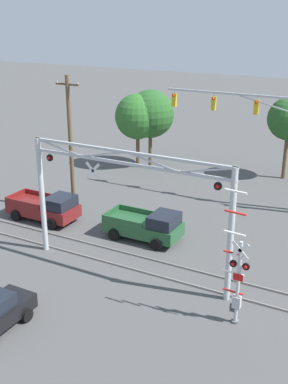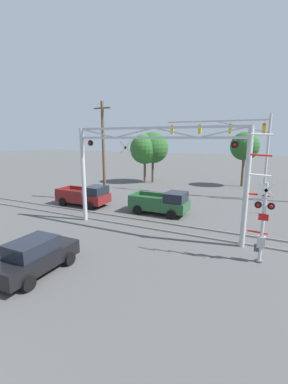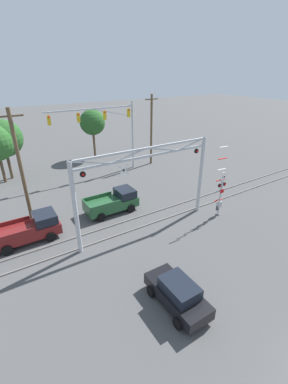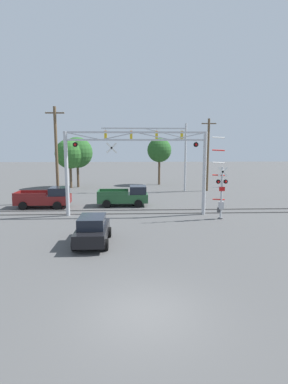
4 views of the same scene
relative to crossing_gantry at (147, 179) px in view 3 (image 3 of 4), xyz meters
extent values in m
cube|color=gray|center=(0.01, 0.28, -4.24)|extent=(80.00, 0.08, 0.10)
cube|color=gray|center=(0.01, 1.72, -4.24)|extent=(80.00, 0.08, 0.10)
cylinder|color=#B7BABF|center=(-5.48, 0.00, -0.95)|extent=(0.29, 0.29, 6.68)
cylinder|color=#B7BABF|center=(5.50, 0.00, -0.95)|extent=(0.29, 0.29, 6.68)
cube|color=#B7BABF|center=(0.01, 0.00, 1.73)|extent=(11.28, 0.14, 0.14)
cube|color=#B7BABF|center=(0.01, 0.00, 2.31)|extent=(11.28, 0.14, 0.14)
cube|color=#B7BABF|center=(-4.11, 0.00, 2.02)|extent=(2.76, 0.08, 0.66)
cube|color=#B7BABF|center=(-1.36, 0.00, 2.02)|extent=(2.76, 0.08, 0.66)
cube|color=#B7BABF|center=(1.38, 0.00, 2.02)|extent=(2.76, 0.08, 0.66)
cube|color=#B7BABF|center=(4.13, 0.00, 2.02)|extent=(2.76, 0.08, 0.66)
cylinder|color=black|center=(-4.74, 0.00, 1.37)|extent=(0.38, 0.10, 0.38)
sphere|color=red|center=(-4.74, -0.07, 1.37)|extent=(0.18, 0.18, 0.18)
cylinder|color=#B7BABF|center=(-4.74, 0.00, 1.61)|extent=(0.04, 0.04, 0.10)
cylinder|color=black|center=(4.76, 0.00, 1.37)|extent=(0.38, 0.10, 0.38)
sphere|color=red|center=(4.76, -0.07, 1.37)|extent=(0.18, 0.18, 0.18)
cylinder|color=#B7BABF|center=(4.76, 0.00, 1.61)|extent=(0.04, 0.04, 0.10)
cube|color=white|center=(-1.91, -0.10, 1.11)|extent=(0.88, 0.03, 0.88)
cube|color=white|center=(-1.91, -0.10, 1.11)|extent=(0.88, 0.03, 0.88)
cylinder|color=black|center=(-1.91, -0.12, 1.11)|extent=(0.04, 0.04, 0.02)
cylinder|color=#B7BABF|center=(6.47, -1.59, -2.30)|extent=(0.16, 0.16, 3.98)
cylinder|color=#59595B|center=(6.47, -1.59, -4.24)|extent=(0.35, 0.35, 0.10)
cube|color=white|center=(6.47, -1.70, -0.66)|extent=(0.78, 0.03, 0.78)
cube|color=white|center=(6.47, -1.70, -0.66)|extent=(0.78, 0.03, 0.78)
cylinder|color=black|center=(6.47, -1.73, -0.66)|extent=(0.04, 0.04, 0.02)
cylinder|color=black|center=(6.19, -1.59, -1.41)|extent=(0.32, 0.09, 0.32)
sphere|color=red|center=(6.19, -1.65, -1.41)|extent=(0.16, 0.16, 0.16)
cylinder|color=black|center=(6.75, -1.59, -1.41)|extent=(0.32, 0.09, 0.32)
sphere|color=red|center=(6.75, -1.65, -1.41)|extent=(0.16, 0.16, 0.16)
cube|color=#B7BABF|center=(6.47, -1.59, -1.41)|extent=(0.64, 0.06, 0.06)
cube|color=red|center=(6.47, -1.69, -1.96)|extent=(0.44, 0.02, 0.32)
cube|color=#B2B2B7|center=(6.47, -1.59, -3.24)|extent=(0.36, 0.28, 0.56)
cylinder|color=red|center=(6.27, -1.59, -2.78)|extent=(0.93, 0.09, 0.13)
cylinder|color=white|center=(6.23, -1.59, -1.85)|extent=(0.93, 0.09, 0.13)
cylinder|color=red|center=(6.19, -1.59, -0.92)|extent=(0.93, 0.09, 0.13)
cylinder|color=white|center=(6.15, -1.59, 0.01)|extent=(0.93, 0.09, 0.13)
cylinder|color=red|center=(6.11, -1.59, 0.94)|extent=(0.93, 0.09, 0.13)
cylinder|color=white|center=(6.08, -1.59, 1.87)|extent=(0.93, 0.09, 0.13)
cube|color=#3F3F42|center=(6.30, -1.59, -3.59)|extent=(0.24, 0.12, 0.36)
cylinder|color=#B7BABF|center=(6.30, 12.98, -0.15)|extent=(0.24, 0.24, 8.28)
cube|color=#B7BABF|center=(1.19, 12.98, 3.39)|extent=(10.23, 0.14, 0.14)
cube|color=#B7BABF|center=(3.75, 12.98, 2.79)|extent=(5.13, 0.08, 1.28)
cylinder|color=#B7BABF|center=(-3.43, 12.98, 3.24)|extent=(0.04, 0.04, 0.30)
cube|color=gold|center=(-3.43, 12.98, 2.61)|extent=(0.30, 0.26, 0.96)
sphere|color=red|center=(-3.43, 12.81, 2.96)|extent=(0.18, 0.18, 0.18)
cylinder|color=#B7BABF|center=(-0.35, 12.98, 3.24)|extent=(0.04, 0.04, 0.30)
cube|color=gold|center=(-0.35, 12.98, 2.61)|extent=(0.30, 0.26, 0.96)
sphere|color=red|center=(-0.35, 12.81, 2.96)|extent=(0.18, 0.18, 0.18)
cylinder|color=#B7BABF|center=(2.73, 12.98, 3.24)|extent=(0.04, 0.04, 0.30)
cube|color=gold|center=(2.73, 12.98, 2.61)|extent=(0.30, 0.26, 0.96)
sphere|color=red|center=(2.73, 12.81, 2.96)|extent=(0.18, 0.18, 0.18)
cylinder|color=#B7BABF|center=(5.80, 12.98, 3.24)|extent=(0.04, 0.04, 0.30)
cube|color=gold|center=(5.80, 12.98, 2.61)|extent=(0.30, 0.26, 0.96)
sphere|color=red|center=(5.80, 12.81, 2.96)|extent=(0.18, 0.18, 0.18)
cube|color=#23512D|center=(-1.19, 3.95, -3.53)|extent=(4.64, 2.04, 0.79)
cube|color=black|center=(0.23, 3.95, -2.78)|extent=(1.51, 1.88, 0.71)
cube|color=#23512D|center=(-2.04, 2.97, -2.98)|extent=(2.73, 0.08, 0.32)
cube|color=#23512D|center=(-2.04, 4.93, -2.98)|extent=(2.73, 0.08, 0.32)
cube|color=#23512D|center=(-3.46, 3.95, -2.98)|extent=(0.10, 1.96, 0.32)
cylinder|color=black|center=(0.25, 2.91, -3.93)|extent=(0.73, 0.24, 0.73)
cylinder|color=black|center=(0.25, 4.98, -3.93)|extent=(0.73, 0.24, 0.73)
cylinder|color=black|center=(-2.62, 2.91, -3.93)|extent=(0.73, 0.24, 0.73)
cylinder|color=black|center=(-2.62, 4.98, -3.93)|extent=(0.73, 0.24, 0.73)
cube|color=maroon|center=(-8.40, 3.37, -3.53)|extent=(4.78, 2.04, 0.79)
cube|color=black|center=(-6.94, 3.37, -2.78)|extent=(1.55, 1.88, 0.71)
cube|color=maroon|center=(-9.28, 2.39, -2.98)|extent=(2.83, 0.08, 0.32)
cube|color=maroon|center=(-9.28, 4.35, -2.98)|extent=(2.83, 0.08, 0.32)
cylinder|color=black|center=(-6.92, 2.34, -3.93)|extent=(0.73, 0.24, 0.73)
cylinder|color=black|center=(-6.92, 4.40, -3.93)|extent=(0.73, 0.24, 0.73)
cylinder|color=black|center=(-9.88, 2.34, -3.93)|extent=(0.73, 0.24, 0.73)
cylinder|color=black|center=(-9.88, 4.40, -3.93)|extent=(0.73, 0.24, 0.73)
cube|color=black|center=(-2.62, -7.10, -3.64)|extent=(1.67, 3.96, 0.69)
cube|color=black|center=(-2.62, -7.26, -2.98)|extent=(1.42, 2.06, 0.62)
cylinder|color=black|center=(-3.47, -5.92, -3.98)|extent=(0.24, 0.62, 0.62)
cylinder|color=black|center=(-1.78, -5.92, -3.98)|extent=(0.24, 0.62, 0.62)
cylinder|color=black|center=(-3.47, -8.29, -3.98)|extent=(0.24, 0.62, 0.62)
cylinder|color=black|center=(-1.78, -8.29, -3.98)|extent=(0.24, 0.62, 0.62)
cylinder|color=brown|center=(-7.59, 5.68, 0.34)|extent=(0.28, 0.28, 9.26)
cube|color=brown|center=(-7.59, 5.68, 4.37)|extent=(1.80, 0.12, 0.12)
cylinder|color=silver|center=(-6.77, 5.68, 4.47)|extent=(0.08, 0.08, 0.12)
cylinder|color=brown|center=(9.11, 13.01, 0.14)|extent=(0.28, 0.28, 8.87)
cube|color=brown|center=(9.11, 13.01, 3.98)|extent=(1.80, 0.12, 0.12)
cylinder|color=silver|center=(8.29, 13.01, 4.08)|extent=(0.08, 0.08, 0.12)
cylinder|color=silver|center=(9.93, 13.01, 4.08)|extent=(0.08, 0.08, 0.12)
cylinder|color=brown|center=(-7.64, 17.31, -2.67)|extent=(0.32, 0.32, 3.26)
sphere|color=#265623|center=(-7.64, 17.31, 0.42)|extent=(4.15, 4.15, 4.15)
cylinder|color=brown|center=(3.71, 19.50, -2.40)|extent=(0.32, 0.32, 3.79)
sphere|color=#265623|center=(3.71, 19.50, 0.71)|extent=(3.47, 3.47, 3.47)
cylinder|color=brown|center=(-8.46, 16.49, -2.70)|extent=(0.32, 0.32, 3.18)
camera|label=1|loc=(11.40, -19.44, 8.67)|focal=45.00mm
camera|label=2|loc=(6.41, -14.62, 1.72)|focal=24.00mm
camera|label=3|loc=(-9.45, -14.63, 7.28)|focal=24.00mm
camera|label=4|loc=(-0.42, -23.79, 1.21)|focal=28.00mm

